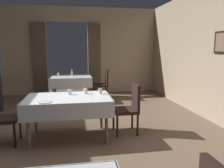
{
  "coord_description": "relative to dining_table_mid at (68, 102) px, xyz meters",
  "views": [
    {
      "loc": [
        0.2,
        -3.76,
        1.59
      ],
      "look_at": [
        0.88,
        0.18,
        0.94
      ],
      "focal_mm": 35.37,
      "sensor_mm": 36.0,
      "label": 1
    }
  ],
  "objects": [
    {
      "name": "chair_far_right",
      "position": [
        1.01,
        3.03,
        -0.14
      ],
      "size": [
        0.44,
        0.44,
        0.93
      ],
      "color": "black",
      "rests_on": "ground"
    },
    {
      "name": "plate_far_c",
      "position": [
        0.02,
        3.25,
        0.1
      ],
      "size": [
        0.24,
        0.24,
        0.01
      ],
      "primitive_type": "cylinder",
      "color": "white",
      "rests_on": "dining_table_far"
    },
    {
      "name": "wall_back",
      "position": [
        -0.09,
        4.09,
        0.85
      ],
      "size": [
        6.4,
        0.27,
        3.0
      ],
      "color": "tan",
      "rests_on": "ground"
    },
    {
      "name": "dining_table_far",
      "position": [
        0.01,
        2.94,
        -0.01
      ],
      "size": [
        1.24,
        0.99,
        0.75
      ],
      "color": "#7A604C",
      "rests_on": "ground"
    },
    {
      "name": "glass_mid_a",
      "position": [
        0.58,
        0.15,
        0.14
      ],
      "size": [
        0.07,
        0.07,
        0.1
      ],
      "primitive_type": "cylinder",
      "color": "silver",
      "rests_on": "dining_table_mid"
    },
    {
      "name": "chair_mid_right",
      "position": [
        1.13,
        0.06,
        -0.14
      ],
      "size": [
        0.44,
        0.44,
        0.93
      ],
      "color": "black",
      "rests_on": "ground"
    },
    {
      "name": "flower_vase_far",
      "position": [
        0.05,
        2.97,
        0.2
      ],
      "size": [
        0.07,
        0.07,
        0.2
      ],
      "color": "silver",
      "rests_on": "dining_table_far"
    },
    {
      "name": "plate_mid_b",
      "position": [
        -0.36,
        -0.34,
        0.1
      ],
      "size": [
        0.23,
        0.23,
        0.01
      ],
      "primitive_type": "cylinder",
      "color": "white",
      "rests_on": "dining_table_mid"
    },
    {
      "name": "ground",
      "position": [
        -0.09,
        -0.09,
        -0.66
      ],
      "size": [
        10.08,
        10.08,
        0.0
      ],
      "primitive_type": "plane",
      "color": "#7A604C"
    },
    {
      "name": "glass_far_b",
      "position": [
        -0.37,
        3.17,
        0.14
      ],
      "size": [
        0.08,
        0.08,
        0.09
      ],
      "primitive_type": "cylinder",
      "color": "silver",
      "rests_on": "dining_table_far"
    },
    {
      "name": "glass_mid_c",
      "position": [
        0.02,
        0.18,
        0.14
      ],
      "size": [
        0.07,
        0.07,
        0.1
      ],
      "primitive_type": "cylinder",
      "color": "silver",
      "rests_on": "dining_table_mid"
    },
    {
      "name": "dining_table_mid",
      "position": [
        0.0,
        0.0,
        0.0
      ],
      "size": [
        1.48,
        0.97,
        0.75
      ],
      "color": "#7A604C",
      "rests_on": "ground"
    },
    {
      "name": "glass_mid_d",
      "position": [
        0.31,
        0.22,
        0.14
      ],
      "size": [
        0.07,
        0.07,
        0.1
      ],
      "primitive_type": "cylinder",
      "color": "silver",
      "rests_on": "dining_table_mid"
    }
  ]
}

